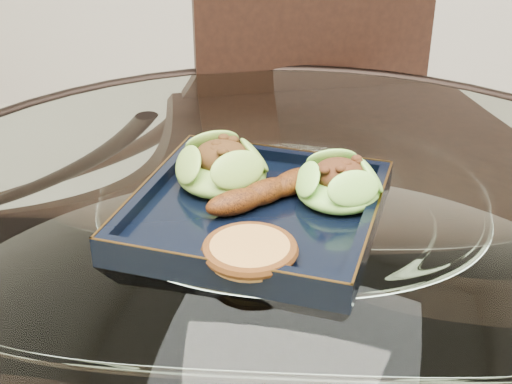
# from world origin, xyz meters

# --- Properties ---
(dining_table) EXTENTS (1.13, 1.13, 0.77)m
(dining_table) POSITION_xyz_m (-0.00, -0.00, 0.60)
(dining_table) COLOR white
(dining_table) RESTS_ON ground
(dining_chair) EXTENTS (0.61, 0.61, 1.06)m
(dining_chair) POSITION_xyz_m (-0.01, 0.46, 0.59)
(dining_chair) COLOR black
(dining_chair) RESTS_ON ground
(navy_plate) EXTENTS (0.29, 0.29, 0.02)m
(navy_plate) POSITION_xyz_m (-0.04, -0.00, 0.77)
(navy_plate) COLOR black
(navy_plate) RESTS_ON dining_table
(lettuce_wrap_left) EXTENTS (0.13, 0.13, 0.04)m
(lettuce_wrap_left) POSITION_xyz_m (-0.09, 0.04, 0.80)
(lettuce_wrap_left) COLOR olive
(lettuce_wrap_left) RESTS_ON navy_plate
(lettuce_wrap_right) EXTENTS (0.10, 0.10, 0.03)m
(lettuce_wrap_right) POSITION_xyz_m (0.05, 0.04, 0.80)
(lettuce_wrap_right) COLOR #5CAB31
(lettuce_wrap_right) RESTS_ON navy_plate
(roasted_plantain) EXTENTS (0.12, 0.13, 0.03)m
(roasted_plantain) POSITION_xyz_m (-0.03, 0.01, 0.80)
(roasted_plantain) COLOR #632B0A
(roasted_plantain) RESTS_ON navy_plate
(crumb_patty) EXTENTS (0.10, 0.10, 0.02)m
(crumb_patty) POSITION_xyz_m (-0.02, -0.10, 0.79)
(crumb_patty) COLOR #BE803F
(crumb_patty) RESTS_ON navy_plate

